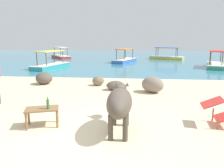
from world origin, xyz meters
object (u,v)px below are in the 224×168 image
low_bench_table (42,111)px  boat_red (61,56)px  cow (120,102)px  bottle (48,104)px  deck_chair_far (218,110)px  boat_yellow (166,57)px  boat_green (215,64)px  boat_blue (125,59)px  boat_teal (51,65)px

low_bench_table → boat_red: 20.42m
cow → bottle: (-1.68, 0.08, -0.12)m
bottle → low_bench_table: bearing=169.5°
deck_chair_far → boat_red: boat_red is taller
low_bench_table → boat_yellow: size_ratio=0.22×
boat_green → deck_chair_far: bearing=178.6°
low_bench_table → deck_chair_far: deck_chair_far is taller
deck_chair_far → boat_yellow: size_ratio=0.22×
cow → deck_chair_far: bearing=-75.9°
low_bench_table → boat_blue: size_ratio=0.22×
cow → boat_red: 21.17m
deck_chair_far → boat_teal: bearing=136.4°
low_bench_table → boat_red: bearing=89.3°
boat_teal → boat_yellow: bearing=144.1°
deck_chair_far → low_bench_table: bearing=-166.2°
bottle → boat_blue: boat_blue is taller
boat_green → boat_yellow: bearing=38.6°
boat_blue → boat_red: size_ratio=1.07×
low_bench_table → boat_teal: (-3.99, 10.63, -0.12)m
deck_chair_far → boat_yellow: boat_yellow is taller
boat_green → boat_blue: bearing=82.8°
boat_blue → boat_teal: (-5.33, -4.93, 0.00)m
boat_teal → bottle: bearing=34.0°
bottle → boat_yellow: size_ratio=0.08×
deck_chair_far → boat_blue: boat_blue is taller
boat_yellow → boat_red: bearing=22.0°
cow → boat_teal: (-5.83, 10.74, -0.44)m
boat_green → boat_teal: 12.47m
cow → deck_chair_far: (2.33, 0.57, -0.30)m
deck_chair_far → boat_teal: size_ratio=0.22×
bottle → boat_teal: (-4.15, 10.66, -0.31)m
cow → bottle: cow is taller
boat_yellow → bottle: bearing=96.8°
cow → boat_red: (-8.11, 19.55, -0.44)m
bottle → boat_red: 20.51m
boat_green → low_bench_table: bearing=163.8°
bottle → cow: bearing=-2.9°
boat_blue → boat_green: 7.80m
cow → boat_yellow: bearing=-11.2°
deck_chair_far → boat_blue: size_ratio=0.22×
boat_yellow → boat_red: 12.06m
bottle → boat_teal: size_ratio=0.08×
boat_yellow → boat_green: same height
cow → boat_yellow: (3.94, 19.34, -0.44)m
low_bench_table → boat_yellow: bearing=54.7°
bottle → deck_chair_far: bottle is taller
bottle → boat_yellow: 20.06m
low_bench_table → deck_chair_far: bearing=-12.4°
deck_chair_far → boat_red: bearing=126.4°
deck_chair_far → boat_red: (-10.44, 18.98, -0.13)m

